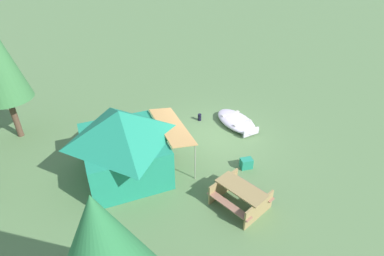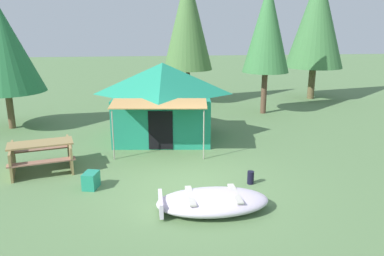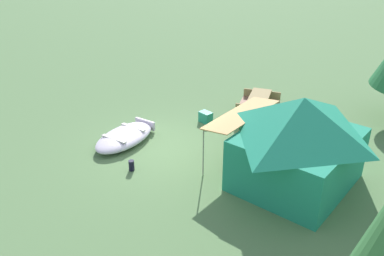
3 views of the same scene
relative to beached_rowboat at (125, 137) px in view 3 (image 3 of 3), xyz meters
name	(u,v)px [view 3 (image 3 of 3)]	position (x,y,z in m)	size (l,w,h in m)	color
ground_plane	(169,149)	(-0.40, 1.49, -0.21)	(80.00, 80.00, 0.00)	#587A4A
beached_rowboat	(125,137)	(0.00, 0.00, 0.00)	(2.41, 1.27, 0.41)	silver
canvas_cabin_tent	(299,141)	(-0.76, 5.54, 1.14)	(3.70, 4.10, 2.61)	#1E8867
picnic_table	(258,104)	(-4.19, 2.86, 0.26)	(1.96, 1.78, 0.78)	#947C4C
cooler_box	(206,117)	(-2.72, 1.48, -0.01)	(0.45, 0.31, 0.40)	#208769
fuel_can	(131,165)	(1.19, 1.27, -0.05)	(0.17, 0.17, 0.33)	black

